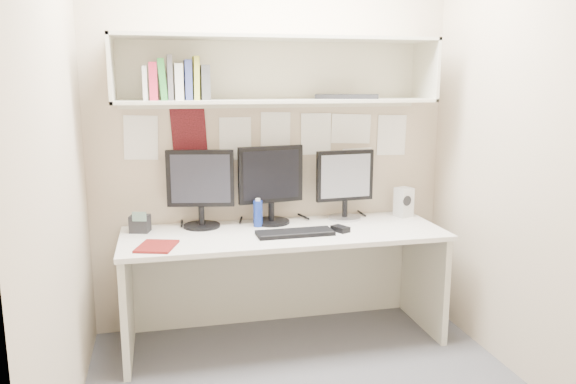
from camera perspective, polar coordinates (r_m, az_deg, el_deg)
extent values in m
cube|color=#B8A68C|center=(3.76, -1.60, 5.84)|extent=(2.40, 0.02, 2.60)
cube|color=#B8A68C|center=(1.86, 10.66, 0.04)|extent=(2.40, 0.02, 2.60)
cube|color=#B8A68C|center=(2.73, -22.62, 2.92)|extent=(0.02, 2.00, 2.60)
cube|color=#B8A68C|center=(3.32, 22.94, 4.22)|extent=(0.02, 2.00, 2.60)
cube|color=silver|center=(3.52, -0.38, -4.24)|extent=(2.00, 0.70, 0.03)
cube|color=beige|center=(3.94, -1.43, -8.11)|extent=(1.96, 0.02, 0.70)
cube|color=beige|center=(3.55, -0.99, 9.24)|extent=(2.00, 0.38, 0.02)
cube|color=beige|center=(3.56, -1.01, 15.36)|extent=(2.00, 0.38, 0.02)
cube|color=beige|center=(3.73, -1.58, 12.25)|extent=(2.00, 0.02, 0.40)
cube|color=beige|center=(3.48, -17.50, 11.82)|extent=(0.02, 0.38, 0.40)
cube|color=beige|center=(3.88, 13.78, 11.90)|extent=(0.02, 0.38, 0.40)
cylinder|color=black|center=(3.65, -8.75, -3.40)|extent=(0.23, 0.23, 0.02)
cylinder|color=black|center=(3.64, -8.78, -2.38)|extent=(0.04, 0.04, 0.12)
cube|color=black|center=(3.60, -8.91, 1.38)|extent=(0.43, 0.12, 0.36)
cube|color=black|center=(3.58, -8.88, 1.32)|extent=(0.37, 0.08, 0.31)
cylinder|color=black|center=(3.71, -1.70, -3.03)|extent=(0.24, 0.24, 0.02)
cylinder|color=black|center=(3.70, -1.71, -2.00)|extent=(0.04, 0.04, 0.12)
cube|color=black|center=(3.66, -1.76, 1.79)|extent=(0.44, 0.10, 0.37)
cube|color=black|center=(3.64, -1.70, 1.74)|extent=(0.38, 0.06, 0.32)
cylinder|color=#A5A5AA|center=(3.84, 5.77, -2.61)|extent=(0.22, 0.22, 0.02)
cylinder|color=black|center=(3.83, 5.79, -1.69)|extent=(0.04, 0.04, 0.11)
cube|color=black|center=(3.79, 5.80, 1.67)|extent=(0.40, 0.06, 0.34)
cube|color=#A5A4A9|center=(3.78, 5.90, 1.62)|extent=(0.35, 0.03, 0.29)
cube|color=black|center=(3.43, 0.72, -4.19)|extent=(0.47, 0.18, 0.02)
cube|color=black|center=(3.52, 5.34, -3.75)|extent=(0.11, 0.13, 0.03)
cube|color=#B7B6B2|center=(3.96, 11.67, -1.01)|extent=(0.13, 0.13, 0.20)
cylinder|color=black|center=(3.90, 12.00, -0.88)|extent=(0.07, 0.03, 0.07)
cylinder|color=navy|center=(3.61, -3.07, -2.21)|extent=(0.06, 0.06, 0.17)
cylinder|color=white|center=(3.59, -3.09, -0.82)|extent=(0.03, 0.03, 0.02)
cube|color=#5F1110|center=(3.26, -13.19, -5.39)|extent=(0.26, 0.29, 0.01)
cube|color=black|center=(3.60, -14.80, -3.13)|extent=(0.14, 0.12, 0.11)
cube|color=#4C6659|center=(3.54, -14.88, -2.43)|extent=(0.09, 0.03, 0.06)
cube|color=beige|center=(3.47, -14.32, 10.66)|extent=(0.03, 0.16, 0.20)
cube|color=#B9223C|center=(3.47, -13.53, 10.87)|extent=(0.05, 0.16, 0.22)
cube|color=#287A2F|center=(3.47, -12.65, 11.09)|extent=(0.04, 0.16, 0.24)
cube|color=#4F4E53|center=(3.47, -11.90, 11.30)|extent=(0.03, 0.16, 0.26)
cube|color=silver|center=(3.47, -11.04, 10.92)|extent=(0.05, 0.16, 0.21)
cube|color=navy|center=(3.47, -10.12, 11.13)|extent=(0.04, 0.16, 0.23)
cube|color=#ACAF3A|center=(3.48, -9.33, 11.33)|extent=(0.03, 0.16, 0.26)
cube|color=#434446|center=(3.48, -8.43, 10.94)|extent=(0.05, 0.16, 0.21)
cube|color=black|center=(3.68, 5.95, 9.63)|extent=(0.43, 0.27, 0.03)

